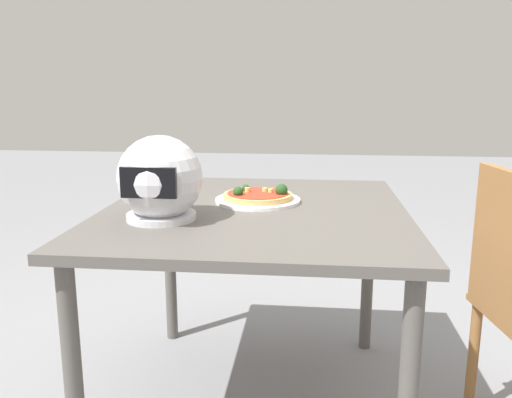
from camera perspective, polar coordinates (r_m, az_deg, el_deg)
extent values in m
cube|color=#5B5651|center=(1.75, -0.10, -1.43)|extent=(0.99, 1.09, 0.03)
cylinder|color=#5B5651|center=(2.33, 12.06, -7.68)|extent=(0.05, 0.05, 0.71)
cylinder|color=#5B5651|center=(2.40, -9.32, -6.98)|extent=(0.05, 0.05, 0.71)
cylinder|color=#5B5651|center=(1.57, -19.19, -18.58)|extent=(0.05, 0.05, 0.71)
cylinder|color=white|center=(1.84, 0.09, -0.13)|extent=(0.30, 0.30, 0.01)
cylinder|color=tan|center=(1.83, 0.09, 0.33)|extent=(0.24, 0.24, 0.02)
cylinder|color=red|center=(1.83, 0.09, 0.65)|extent=(0.21, 0.21, 0.00)
sphere|color=#234C1E|center=(1.81, 2.78, 0.97)|extent=(0.04, 0.04, 0.04)
sphere|color=#234C1E|center=(1.87, -1.12, 1.19)|extent=(0.03, 0.03, 0.03)
sphere|color=#234C1E|center=(1.79, -1.95, 0.79)|extent=(0.04, 0.04, 0.04)
cylinder|color=#E0D172|center=(1.85, 0.95, 1.03)|extent=(0.02, 0.02, 0.01)
cylinder|color=#E0D172|center=(1.84, 1.60, 0.94)|extent=(0.02, 0.02, 0.01)
cylinder|color=#E0D172|center=(1.84, -0.95, 1.01)|extent=(0.02, 0.02, 0.02)
sphere|color=silver|center=(1.60, -10.40, 2.27)|extent=(0.26, 0.26, 0.26)
cylinder|color=silver|center=(1.63, -10.24, -1.84)|extent=(0.21, 0.21, 0.02)
cube|color=black|center=(1.49, -11.62, 1.75)|extent=(0.16, 0.02, 0.09)
cube|color=#996638|center=(1.72, 25.69, -4.81)|extent=(0.09, 0.38, 0.45)
cylinder|color=#996638|center=(2.03, 22.49, -15.89)|extent=(0.04, 0.04, 0.43)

